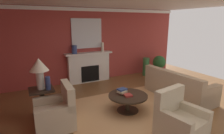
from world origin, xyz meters
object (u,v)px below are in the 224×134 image
(fireplace, at_px, (89,68))
(armchair_facing_fireplace, at_px, (180,122))
(armchair_near_window, at_px, (56,113))
(coffee_table, at_px, (128,99))
(vase_mantel_left, at_px, (74,50))
(table_lamp, at_px, (39,68))
(potted_plant, at_px, (159,63))
(side_table, at_px, (42,100))
(mantel_mirror, at_px, (87,34))
(vase_tall_corner, at_px, (146,67))
(vase_on_side_table, at_px, (48,83))
(sofa, at_px, (177,88))
(vase_mantel_right, at_px, (102,47))

(fireplace, xyz_separation_m, armchair_facing_fireplace, (0.41, -4.12, -0.24))
(fireplace, bearing_deg, armchair_near_window, -123.47)
(coffee_table, distance_m, vase_mantel_left, 2.92)
(table_lamp, bearing_deg, coffee_table, -20.83)
(vase_mantel_left, bearing_deg, armchair_facing_fireplace, -76.76)
(coffee_table, relative_size, potted_plant, 1.20)
(armchair_near_window, xyz_separation_m, coffee_table, (1.78, -0.12, 0.03))
(side_table, height_order, table_lamp, table_lamp)
(armchair_near_window, bearing_deg, mantel_mirror, 57.71)
(coffee_table, bearing_deg, mantel_mirror, 90.89)
(coffee_table, xyz_separation_m, vase_tall_corner, (2.44, 2.44, 0.05))
(fireplace, relative_size, vase_mantel_left, 5.86)
(mantel_mirror, bearing_deg, vase_mantel_left, -162.82)
(vase_on_side_table, distance_m, potted_plant, 5.16)
(sofa, relative_size, vase_tall_corner, 2.79)
(vase_mantel_left, height_order, vase_tall_corner, vase_mantel_left)
(side_table, xyz_separation_m, vase_tall_corner, (4.42, 1.69, -0.02))
(armchair_facing_fireplace, bearing_deg, sofa, 44.69)
(mantel_mirror, distance_m, vase_mantel_right, 0.78)
(armchair_near_window, distance_m, table_lamp, 1.13)
(armchair_facing_fireplace, xyz_separation_m, potted_plant, (2.68, 3.68, 0.19))
(fireplace, height_order, armchair_near_window, fireplace)
(table_lamp, height_order, vase_mantel_right, vase_mantel_right)
(armchair_facing_fireplace, relative_size, potted_plant, 1.14)
(side_table, height_order, vase_tall_corner, vase_tall_corner)
(vase_mantel_left, bearing_deg, side_table, -125.57)
(armchair_near_window, xyz_separation_m, vase_mantel_left, (1.18, 2.57, 0.99))
(armchair_near_window, xyz_separation_m, vase_on_side_table, (-0.05, 0.51, 0.55))
(side_table, distance_m, potted_plant, 5.25)
(vase_on_side_table, height_order, potted_plant, vase_on_side_table)
(mantel_mirror, distance_m, armchair_facing_fireplace, 4.52)
(side_table, bearing_deg, armchair_near_window, -72.04)
(vase_mantel_right, bearing_deg, vase_mantel_left, 180.00)
(mantel_mirror, bearing_deg, potted_plant, -10.32)
(fireplace, height_order, coffee_table, fireplace)
(mantel_mirror, xyz_separation_m, potted_plant, (3.08, -0.56, -1.35))
(fireplace, relative_size, vase_mantel_right, 5.14)
(fireplace, relative_size, sofa, 0.84)
(side_table, height_order, vase_mantel_right, vase_mantel_right)
(vase_on_side_table, bearing_deg, sofa, -8.54)
(vase_mantel_left, bearing_deg, mantel_mirror, 17.18)
(vase_mantel_right, bearing_deg, armchair_facing_fireplace, -92.01)
(fireplace, bearing_deg, sofa, -54.69)
(armchair_near_window, bearing_deg, vase_mantel_right, 48.40)
(vase_mantel_right, distance_m, vase_tall_corner, 2.16)
(fireplace, xyz_separation_m, potted_plant, (3.08, -0.44, -0.05))
(mantel_mirror, xyz_separation_m, vase_on_side_table, (-1.79, -2.23, -0.98))
(fireplace, relative_size, mantel_mirror, 1.55)
(table_lamp, bearing_deg, vase_mantel_right, 37.94)
(side_table, relative_size, vase_on_side_table, 2.19)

